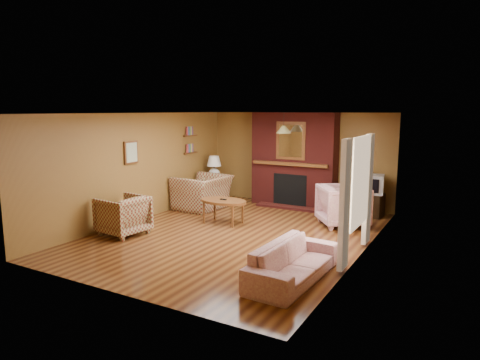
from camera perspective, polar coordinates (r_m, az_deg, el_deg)
The scene contains 20 objects.
floor at distance 8.68m, azimuth -0.52°, elevation -7.17°, with size 6.50×6.50×0.00m, color #411E0D.
ceiling at distance 8.32m, azimuth -0.54°, elevation 8.88°, with size 6.50×6.50×0.00m, color silver.
wall_back at distance 11.33m, azimuth 7.71°, elevation 2.84°, with size 6.50×6.50×0.00m, color brown.
wall_front at distance 5.88m, azimuth -16.56°, elevation -3.51°, with size 6.50×6.50×0.00m, color brown.
wall_left at distance 9.89m, azimuth -13.19°, elevation 1.74°, with size 6.50×6.50×0.00m, color brown.
wall_right at distance 7.51m, azimuth 16.25°, elevation -0.75°, with size 6.50×6.50×0.00m, color brown.
fireplace at distance 11.09m, azimuth 7.20°, elevation 2.62°, with size 2.20×0.82×2.40m.
window_right at distance 7.34m, azimuth 15.50°, elevation -1.53°, with size 0.10×1.85×2.00m.
bookshelf at distance 11.28m, azimuth -6.51°, elevation 5.21°, with size 0.09×0.55×0.71m.
botanical_print at distance 9.61m, azimuth -14.32°, elevation 3.58°, with size 0.05×0.40×0.50m.
pendant_light at distance 10.39m, azimuth 5.85°, elevation 6.72°, with size 0.36×0.36×0.48m.
plaid_loveseat at distance 10.79m, azimuth -5.03°, elevation -1.64°, with size 1.28×1.12×0.83m, color maroon.
plaid_armchair at distance 8.86m, azimuth -15.33°, elevation -4.55°, with size 0.83×0.86×0.78m, color maroon.
floral_sofa at distance 6.41m, azimuth 7.10°, elevation -10.77°, with size 1.86×0.73×0.54m, color beige.
floral_armchair at distance 9.44m, azimuth 13.59°, elevation -3.32°, with size 0.94×0.97×0.88m, color beige.
coffee_table at distance 9.35m, azimuth -2.25°, elevation -2.98°, with size 1.09×0.67×0.55m.
side_table at distance 11.71m, azimuth -3.45°, elevation -1.36°, with size 0.44×0.44×0.59m, color brown.
table_lamp at distance 11.61m, azimuth -3.48°, elevation 1.82°, with size 0.39×0.39×0.65m.
tv_stand at distance 10.47m, azimuth 17.16°, elevation -3.20°, with size 0.49×0.45×0.54m, color black.
crt_tv at distance 10.37m, azimuth 17.28°, elevation -0.55°, with size 0.54×0.54×0.44m.
Camera 1 is at (4.15, -7.21, 2.47)m, focal length 32.00 mm.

